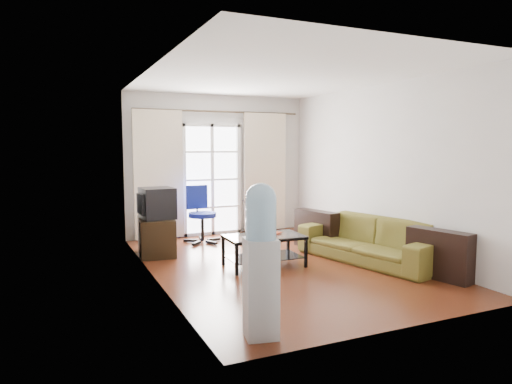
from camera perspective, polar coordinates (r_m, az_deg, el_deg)
floor at (r=6.77m, az=2.80°, el=-8.98°), size 5.20×5.20×0.00m
ceiling at (r=6.62m, az=2.92°, el=14.25°), size 5.20×5.20×0.00m
wall_back at (r=8.95m, az=-4.73°, el=3.35°), size 3.60×0.02×2.70m
wall_front at (r=4.41m, az=18.38°, el=0.64°), size 3.60×0.02×2.70m
wall_left at (r=5.96m, az=-12.76°, el=2.05°), size 0.02×5.20×2.70m
wall_right at (r=7.55m, az=15.15°, el=2.73°), size 0.02×5.20×2.70m
french_door at (r=8.86m, az=-5.51°, el=1.54°), size 1.16×0.06×2.15m
curtain_rod at (r=8.87m, az=-4.56°, el=9.99°), size 3.30×0.04×0.04m
curtain_left at (r=8.52m, az=-12.09°, el=2.12°), size 0.90×0.07×2.35m
curtain_right at (r=9.21m, az=1.12°, el=2.50°), size 0.90×0.07×2.35m
radiator at (r=9.25m, az=0.22°, el=-2.90°), size 0.64×0.12×0.64m
sofa at (r=7.05m, az=14.02°, el=-5.84°), size 2.61×1.87×0.65m
coffee_table at (r=6.58m, az=1.02°, el=-6.82°), size 1.13×0.67×0.45m
bowl at (r=6.60m, az=0.56°, el=-5.11°), size 0.33×0.33×0.06m
book at (r=6.63m, az=1.70°, el=-5.23°), size 0.38×0.39×0.02m
remote at (r=6.72m, az=1.65°, el=-5.08°), size 0.18×0.09×0.02m
tv_stand at (r=7.44m, az=-12.34°, el=-5.44°), size 0.62×0.85×0.59m
crt_tv at (r=7.33m, az=-12.39°, el=-1.37°), size 0.56×0.55×0.48m
task_chair at (r=8.25m, az=-6.81°, el=-4.21°), size 0.78×0.78×1.02m
water_cooler at (r=4.10m, az=0.62°, el=-8.18°), size 0.34×0.34×1.40m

